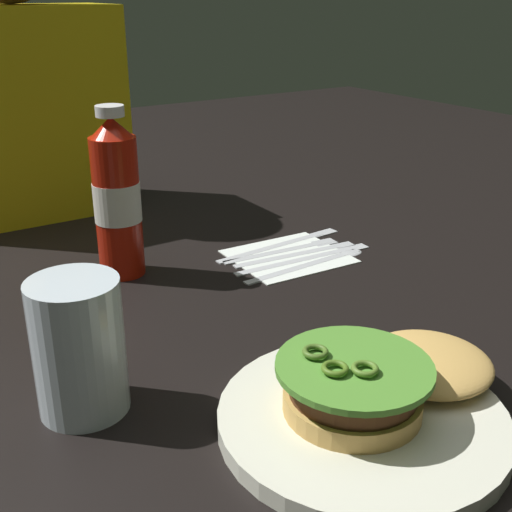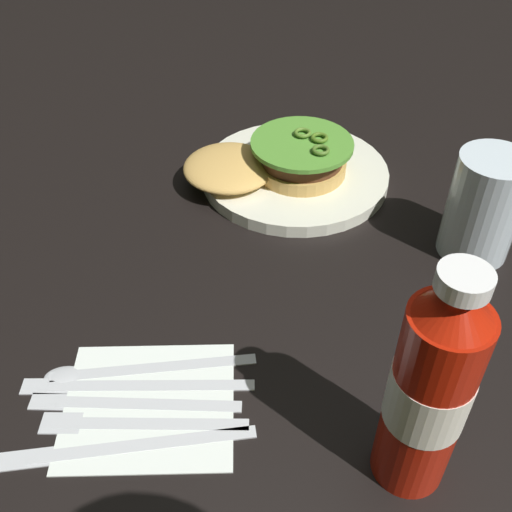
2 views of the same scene
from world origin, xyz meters
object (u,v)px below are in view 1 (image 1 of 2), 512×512
Objects in this scene: ketchup_bottle at (117,199)px; table_knife at (303,251)px; water_glass at (79,347)px; diner_person at (20,78)px; burger_sandwich at (382,377)px; fork_utensil at (292,247)px; butter_knife at (312,255)px; steak_knife at (287,241)px; dinner_plate at (362,419)px; spoon_utensil at (322,258)px; napkin at (288,256)px.

table_knife is (0.25, -0.08, -0.10)m from ketchup_bottle.
diner_person is (0.13, 0.60, 0.16)m from water_glass.
fork_utensil is at bearing 65.53° from burger_sandwich.
table_knife is (-0.00, 0.02, 0.00)m from butter_knife.
burger_sandwich reaches higher than steak_knife.
butter_knife is at bearing 58.67° from dinner_plate.
burger_sandwich is 0.43m from steak_knife.
butter_knife is at bearing -80.98° from fork_utensil.
steak_knife is at bearing 89.72° from spoon_utensil.
butter_knife is 1.18× the size of fork_utensil.
napkin is at bearing 27.80° from water_glass.
ketchup_bottle reaches higher than steak_knife.
spoon_utensil is at bearing -24.90° from ketchup_bottle.
spoon_utensil is (0.18, 0.31, -0.03)m from burger_sandwich.
ketchup_bottle is 1.01× the size of butter_knife.
table_knife is at bearing -5.76° from napkin.
diner_person is (-0.27, 0.43, 0.22)m from butter_knife.
burger_sandwich is at bearing -116.58° from table_knife.
ketchup_bottle is at bearing 61.32° from water_glass.
ketchup_bottle reaches higher than table_knife.
water_glass reaches higher than burger_sandwich.
ketchup_bottle is 1.20× the size of fork_utensil.
water_glass is at bearing -151.18° from fork_utensil.
spoon_utensil and table_knife have the same top height.
napkin is 0.03m from table_knife.
fork_utensil is at bearing -111.48° from steak_knife.
spoon_utensil is at bearing 60.18° from burger_sandwich.
water_glass is (-0.15, -0.27, -0.04)m from ketchup_bottle.
steak_knife is (0.40, 0.24, -0.06)m from water_glass.
steak_knife is (0.00, 0.07, 0.00)m from butter_knife.
fork_utensil is (-0.01, 0.02, 0.00)m from table_knife.
table_knife is at bearing 95.32° from spoon_utensil.
dinner_plate is 0.04m from burger_sandwich.
water_glass reaches higher than butter_knife.
diner_person is (-0.26, 0.38, 0.22)m from fork_utensil.
water_glass is 0.43m from spoon_utensil.
fork_utensil is 0.51m from diner_person.
water_glass is 0.62× the size of spoon_utensil.
diner_person is at bearing 93.79° from ketchup_bottle.
diner_person reaches higher than spoon_utensil.
napkin is at bearing -123.89° from steak_knife.
napkin is 0.76× the size of spoon_utensil.
table_knife is (0.03, -0.00, 0.00)m from napkin.
burger_sandwich is 1.14× the size of table_knife.
burger_sandwich is 1.09× the size of spoon_utensil.
table_knife is at bearing -17.63° from ketchup_bottle.
diner_person is at bearing 124.26° from fork_utensil.
diner_person is at bearing 123.35° from table_knife.
fork_utensil is (-0.01, 0.06, 0.00)m from spoon_utensil.
napkin is 0.79× the size of table_knife.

